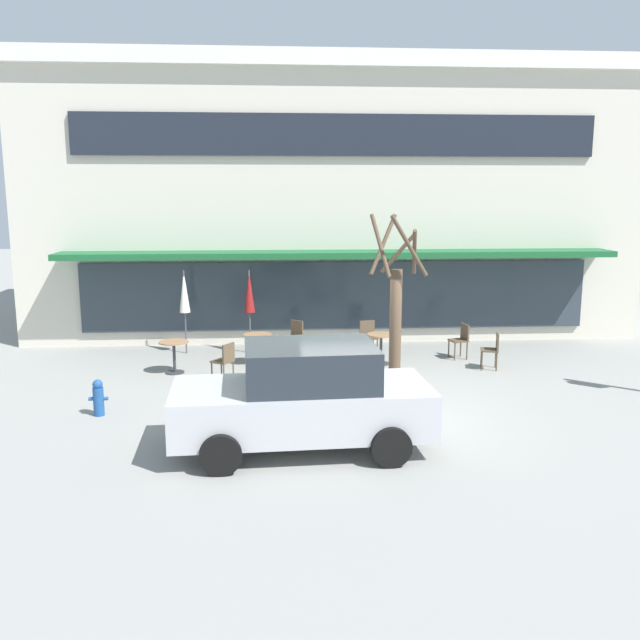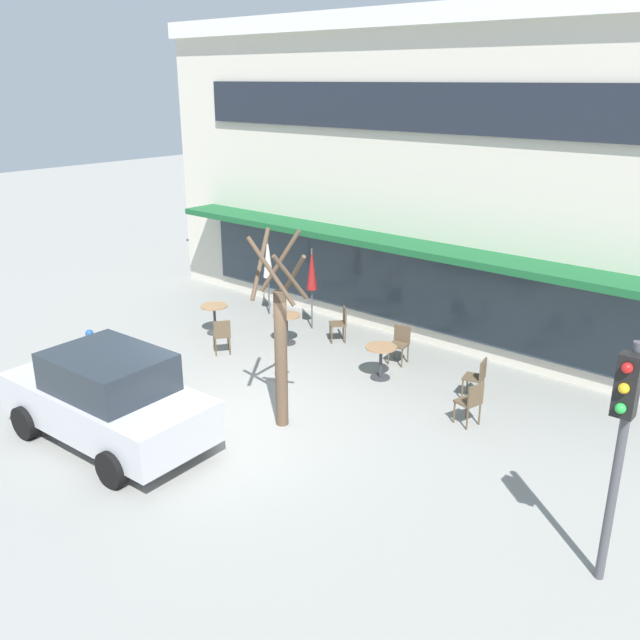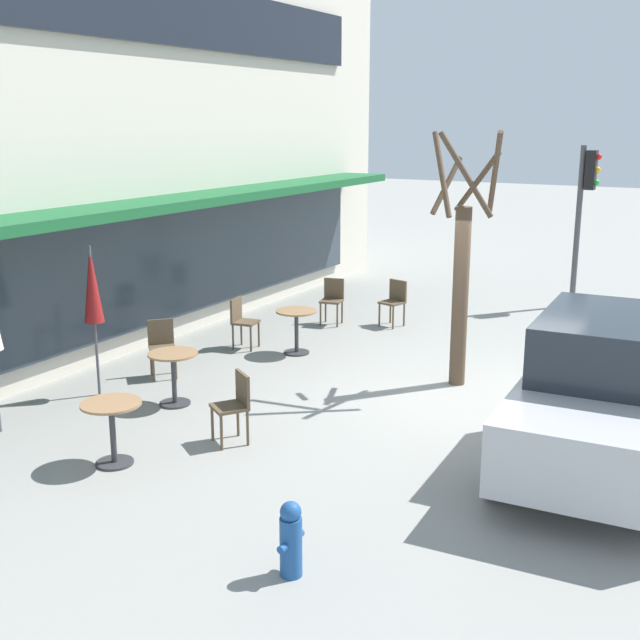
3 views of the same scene
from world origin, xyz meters
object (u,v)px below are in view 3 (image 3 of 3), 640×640
Objects in this scene: cafe_chair_0 at (333,298)px; cafe_chair_3 at (162,343)px; cafe_chair_2 at (395,299)px; cafe_chair_4 at (242,319)px; cafe_table_streetside at (174,369)px; traffic_light_pole at (585,199)px; cafe_chair_1 at (235,402)px; fire_hydrant at (291,539)px; cafe_table_near_wall at (296,324)px; parked_sedan at (609,392)px; cafe_table_by_tree at (112,423)px; street_tree at (461,273)px; patio_umbrella_green_folded at (92,286)px.

cafe_chair_0 and cafe_chair_3 have the same top height.
cafe_chair_2 is 3.24m from cafe_chair_4.
cafe_chair_3 is (0.94, 1.00, 0.01)m from cafe_table_streetside.
cafe_chair_1 is at bearing 167.83° from traffic_light_pole.
fire_hydrant is (-2.25, -2.17, -0.17)m from cafe_chair_1.
cafe_chair_0 is at bearing 11.89° from cafe_table_near_wall.
fire_hydrant is (-3.88, -4.70, -0.17)m from cafe_chair_3.
cafe_chair_4 is (-2.30, 0.57, 0.00)m from cafe_chair_0.
fire_hydrant is at bearing 152.77° from parked_sedan.
cafe_chair_1 and cafe_chair_4 have the same top height.
cafe_chair_3 reaches higher than cafe_table_streetside.
cafe_table_streetside is at bearing 19.37° from cafe_table_by_tree.
cafe_chair_1 reaches higher than cafe_table_near_wall.
traffic_light_pole reaches higher than cafe_chair_2.
cafe_chair_3 is (-4.68, 1.87, 0.00)m from cafe_chair_2.
cafe_table_streetside is 0.85× the size of cafe_chair_4.
patio_umbrella_green_folded is at bearing 124.76° from street_tree.
cafe_chair_2 is at bearing -8.78° from cafe_table_streetside.
cafe_chair_3 is 6.67m from parked_sedan.
cafe_chair_0 is 0.24× the size of street_tree.
traffic_light_pole is 4.82× the size of fire_hydrant.
cafe_chair_4 is 7.36m from fire_hydrant.
cafe_table_streetside is 0.22× the size of traffic_light_pole.
cafe_table_by_tree is at bearing -132.02° from patio_umbrella_green_folded.
patio_umbrella_green_folded is 6.30m from cafe_chair_2.
cafe_chair_4 is 1.26× the size of fire_hydrant.
cafe_table_streetside is 5.74m from parked_sedan.
traffic_light_pole reaches higher than cafe_table_streetside.
cafe_chair_0 is 0.21× the size of parked_sedan.
cafe_chair_2 is 3.81m from street_tree.
street_tree is at bearing -55.24° from patio_umbrella_green_folded.
cafe_chair_1 reaches higher than cafe_table_streetside.
street_tree is at bearing -24.81° from cafe_chair_1.
patio_umbrella_green_folded is 2.47× the size of cafe_chair_1.
cafe_chair_0 is 1.00× the size of cafe_chair_4.
parked_sedan is (-1.99, -6.49, 0.35)m from cafe_chair_4.
parked_sedan is at bearing -27.23° from fire_hydrant.
cafe_chair_1 is at bearing -160.19° from cafe_table_near_wall.
street_tree is at bearing -124.36° from cafe_chair_0.
patio_umbrella_green_folded is at bearing 100.22° from cafe_table_streetside.
cafe_chair_4 is 6.79m from parked_sedan.
cafe_table_by_tree is 1.51m from cafe_chair_1.
patio_umbrella_green_folded is 0.65× the size of traffic_light_pole.
cafe_chair_1 and cafe_chair_2 have the same top height.
patio_umbrella_green_folded reaches higher than cafe_chair_1.
cafe_table_streetside is 1.08× the size of fire_hydrant.
traffic_light_pole is at bearing -45.19° from cafe_chair_0.
street_tree reaches higher than cafe_table_near_wall.
fire_hydrant is at bearing -153.96° from cafe_chair_0.
street_tree is at bearing -65.63° from cafe_chair_3.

